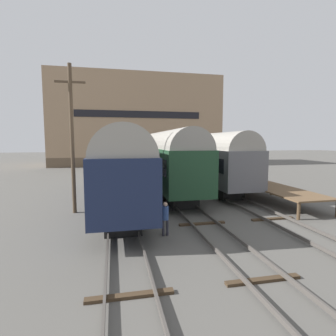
% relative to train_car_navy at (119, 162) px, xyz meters
% --- Properties ---
extents(ground_plane, '(200.00, 200.00, 0.00)m').
position_rel_train_car_navy_xyz_m(ground_plane, '(4.31, -2.95, -3.02)').
color(ground_plane, '#56544F').
extents(track_left, '(2.60, 60.00, 0.26)m').
position_rel_train_car_navy_xyz_m(track_left, '(-0.00, -2.95, -2.88)').
color(track_left, '#4C4742').
rests_on(track_left, ground).
extents(track_middle, '(2.60, 60.00, 0.26)m').
position_rel_train_car_navy_xyz_m(track_middle, '(4.31, -2.95, -2.88)').
color(track_middle, '#4C4742').
rests_on(track_middle, ground).
extents(track_right, '(2.60, 60.00, 0.26)m').
position_rel_train_car_navy_xyz_m(track_right, '(8.62, -2.95, -2.88)').
color(track_right, '#4C4742').
rests_on(track_right, ground).
extents(train_car_navy, '(3.08, 18.03, 5.32)m').
position_rel_train_car_navy_xyz_m(train_car_navy, '(0.00, 0.00, 0.00)').
color(train_car_navy, black).
rests_on(train_car_navy, ground).
extents(train_car_green, '(3.14, 15.78, 5.46)m').
position_rel_train_car_navy_xyz_m(train_car_green, '(4.31, 3.48, 0.07)').
color(train_car_green, black).
rests_on(train_car_green, ground).
extents(train_car_grey, '(3.03, 18.59, 5.30)m').
position_rel_train_car_navy_xyz_m(train_car_grey, '(8.62, 6.25, -0.00)').
color(train_car_grey, black).
rests_on(train_car_grey, ground).
extents(station_platform, '(2.95, 13.79, 1.11)m').
position_rel_train_car_navy_xyz_m(station_platform, '(11.41, 0.48, -1.99)').
color(station_platform, brown).
rests_on(station_platform, ground).
extents(bench, '(1.40, 0.40, 0.91)m').
position_rel_train_car_navy_xyz_m(bench, '(10.99, 0.01, -1.43)').
color(bench, '#2D4C33').
rests_on(bench, station_platform).
extents(person_worker, '(0.32, 0.32, 1.65)m').
position_rel_train_car_navy_xyz_m(person_worker, '(2.00, -7.19, -2.03)').
color(person_worker, '#282833').
rests_on(person_worker, ground).
extents(utility_pole, '(1.80, 0.24, 9.27)m').
position_rel_train_car_navy_xyz_m(utility_pole, '(-2.89, -1.99, 1.77)').
color(utility_pole, '#473828').
rests_on(utility_pole, ground).
extents(warehouse_building, '(31.92, 13.28, 16.99)m').
position_rel_train_car_navy_xyz_m(warehouse_building, '(4.29, 34.91, 5.47)').
color(warehouse_building, brown).
rests_on(warehouse_building, ground).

